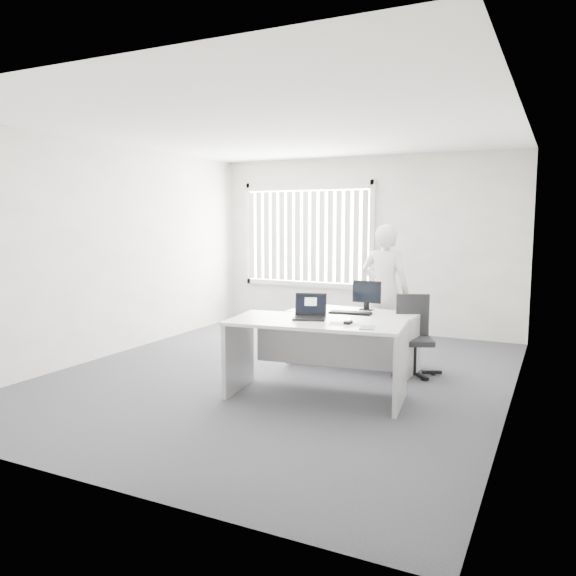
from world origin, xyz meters
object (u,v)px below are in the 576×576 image
at_px(office_chair, 413,350).
at_px(monitor, 367,295).
at_px(laptop, 309,307).
at_px(desk_near, 316,342).
at_px(desk_far, 354,327).
at_px(person, 385,291).

xyz_separation_m(office_chair, monitor, (-0.64, 0.16, 0.59)).
distance_m(office_chair, monitor, 0.88).
distance_m(laptop, monitor, 1.45).
height_order(desk_near, desk_far, desk_near).
height_order(desk_near, office_chair, office_chair).
bearing_deg(laptop, desk_far, 70.82).
bearing_deg(person, office_chair, 130.70).
bearing_deg(office_chair, desk_far, 159.21).
distance_m(desk_near, office_chair, 1.51).
relative_size(person, monitor, 4.81).
bearing_deg(monitor, office_chair, -12.60).
bearing_deg(monitor, desk_near, -90.46).
xyz_separation_m(desk_far, laptop, (-0.04, -1.26, 0.43)).
xyz_separation_m(desk_near, laptop, (-0.09, 0.03, 0.35)).
distance_m(desk_far, person, 0.82).
bearing_deg(office_chair, laptop, -143.96).
height_order(desk_far, laptop, laptop).
xyz_separation_m(desk_far, monitor, (0.10, 0.19, 0.38)).
distance_m(desk_near, monitor, 1.50).
bearing_deg(monitor, person, 83.08).
bearing_deg(laptop, desk_near, -34.88).
height_order(desk_near, laptop, laptop).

